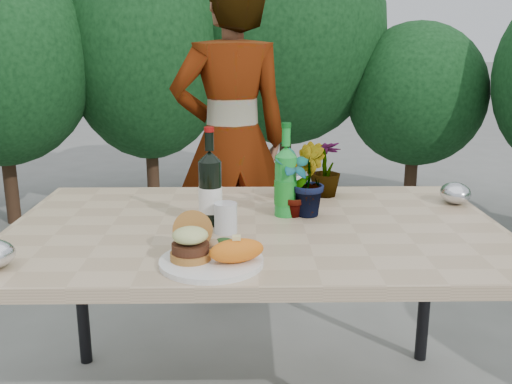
{
  "coord_description": "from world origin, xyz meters",
  "views": [
    {
      "loc": [
        -0.03,
        -1.78,
        1.32
      ],
      "look_at": [
        0.0,
        -0.08,
        0.88
      ],
      "focal_mm": 40.0,
      "sensor_mm": 36.0,
      "label": 1
    }
  ],
  "objects_px": {
    "dinner_plate": "(211,262)",
    "person": "(231,142)",
    "wine_bottle": "(210,189)",
    "patio_table": "(256,241)"
  },
  "relations": [
    {
      "from": "patio_table",
      "to": "person",
      "type": "bearing_deg",
      "value": 95.54
    },
    {
      "from": "dinner_plate",
      "to": "patio_table",
      "type": "bearing_deg",
      "value": 70.39
    },
    {
      "from": "dinner_plate",
      "to": "person",
      "type": "bearing_deg",
      "value": 89.37
    },
    {
      "from": "dinner_plate",
      "to": "person",
      "type": "distance_m",
      "value": 1.46
    },
    {
      "from": "patio_table",
      "to": "wine_bottle",
      "type": "distance_m",
      "value": 0.23
    },
    {
      "from": "person",
      "to": "patio_table",
      "type": "bearing_deg",
      "value": 82.28
    },
    {
      "from": "wine_bottle",
      "to": "person",
      "type": "relative_size",
      "value": 0.19
    },
    {
      "from": "dinner_plate",
      "to": "wine_bottle",
      "type": "distance_m",
      "value": 0.37
    },
    {
      "from": "dinner_plate",
      "to": "person",
      "type": "height_order",
      "value": "person"
    },
    {
      "from": "wine_bottle",
      "to": "patio_table",
      "type": "bearing_deg",
      "value": 4.74
    }
  ]
}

